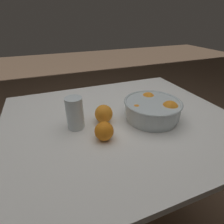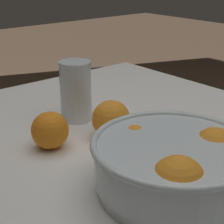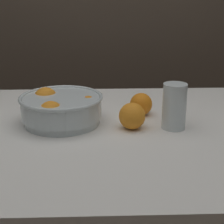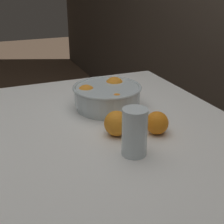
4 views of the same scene
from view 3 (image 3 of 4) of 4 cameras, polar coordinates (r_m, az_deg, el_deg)
The scene contains 5 objects.
dining_table at distance 1.22m, azimuth -1.06°, elevation -6.49°, with size 1.11×0.93×0.77m.
fruit_bowl at distance 1.22m, azimuth -7.81°, elevation 0.61°, with size 0.27×0.27×0.11m.
juice_glass at distance 1.18m, azimuth 9.43°, elevation 0.58°, with size 0.07×0.07×0.14m.
orange_loose_near_bowl at distance 1.30m, azimuth 4.44°, elevation 1.20°, with size 0.08×0.08×0.08m, color orange.
orange_loose_front at distance 1.17m, azimuth 3.08°, elevation -0.62°, with size 0.08×0.08×0.08m, color orange.
Camera 3 is at (-0.02, -1.10, 1.21)m, focal length 60.00 mm.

